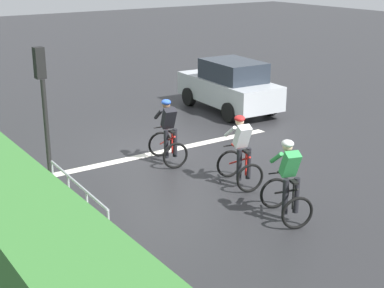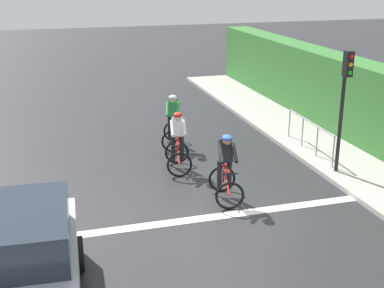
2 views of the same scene
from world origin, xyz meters
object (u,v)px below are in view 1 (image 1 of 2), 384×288
object	(u,v)px
traffic_light_near_crossing	(43,101)
pedestrian_railing_kerbside	(78,195)
cyclist_mid	(168,133)
car_silver	(230,86)
cyclist_second	(241,153)
cyclist_lead	(288,182)

from	to	relation	value
traffic_light_near_crossing	pedestrian_railing_kerbside	bearing A→B (deg)	87.08
cyclist_mid	car_silver	distance (m)	5.61
cyclist_second	cyclist_mid	size ratio (longest dim) A/B	1.00
pedestrian_railing_kerbside	traffic_light_near_crossing	bearing A→B (deg)	-92.92
cyclist_mid	traffic_light_near_crossing	size ratio (longest dim) A/B	0.50
cyclist_second	pedestrian_railing_kerbside	world-z (taller)	cyclist_second
cyclist_second	car_silver	size ratio (longest dim) A/B	0.40
cyclist_lead	traffic_light_near_crossing	size ratio (longest dim) A/B	0.50
car_silver	traffic_light_near_crossing	size ratio (longest dim) A/B	1.25
cyclist_second	pedestrian_railing_kerbside	size ratio (longest dim) A/B	0.57
cyclist_second	cyclist_mid	xyz separation A→B (m)	(0.58, -2.23, 0.00)
car_silver	traffic_light_near_crossing	bearing A→B (deg)	26.03
cyclist_second	cyclist_lead	bearing A→B (deg)	79.21
car_silver	traffic_light_near_crossing	xyz separation A→B (m)	(7.93, 3.87, 1.35)
cyclist_lead	car_silver	xyz separation A→B (m)	(-4.34, -7.47, 0.08)
car_silver	traffic_light_near_crossing	world-z (taller)	traffic_light_near_crossing
cyclist_mid	cyclist_lead	bearing A→B (deg)	92.83
cyclist_second	pedestrian_railing_kerbside	bearing A→B (deg)	1.38
car_silver	cyclist_mid	bearing A→B (deg)	35.90
cyclist_lead	cyclist_mid	size ratio (longest dim) A/B	1.00
cyclist_mid	cyclist_second	bearing A→B (deg)	104.54
cyclist_lead	car_silver	world-z (taller)	car_silver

